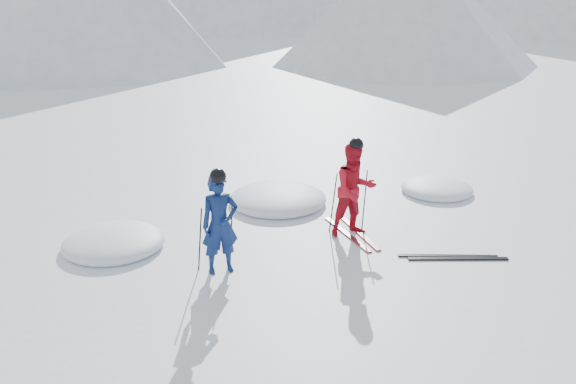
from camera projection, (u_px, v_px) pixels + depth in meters
name	position (u px, v px, depth m)	size (l,w,h in m)	color
ground	(403.00, 245.00, 10.89)	(160.00, 160.00, 0.00)	white
skier_blue	(220.00, 224.00, 9.67)	(0.60, 0.39, 1.65)	#0D1F52
skier_red	(354.00, 190.00, 11.05)	(0.84, 0.66, 1.74)	#B50E1D
pole_blue_left	(200.00, 239.00, 9.79)	(0.02, 0.02, 1.10)	black
pole_blue_right	(231.00, 232.00, 10.07)	(0.02, 0.02, 1.10)	black
pole_red_left	(333.00, 203.00, 11.27)	(0.02, 0.02, 1.16)	black
pole_red_right	(365.00, 200.00, 11.39)	(0.02, 0.02, 1.16)	black
ski_worn_left	(347.00, 234.00, 11.30)	(0.09, 1.70, 0.03)	black
ski_worn_right	(358.00, 232.00, 11.39)	(0.09, 1.70, 0.03)	black
ski_loose_a	(448.00, 256.00, 10.43)	(0.09, 1.70, 0.03)	black
ski_loose_b	(458.00, 259.00, 10.33)	(0.09, 1.70, 0.03)	black
snow_lumps	(290.00, 214.00, 12.28)	(9.99, 5.50, 0.45)	white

